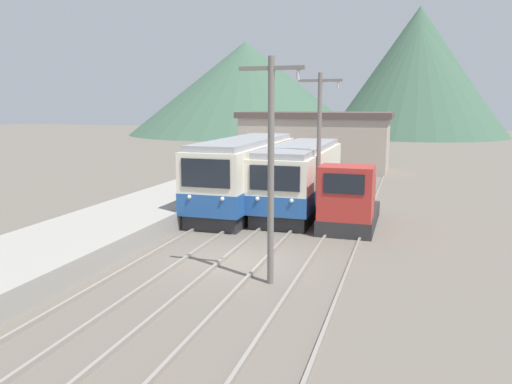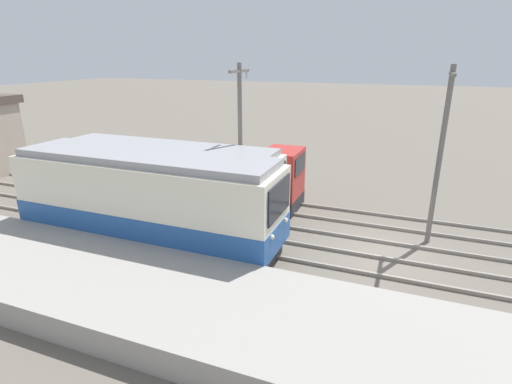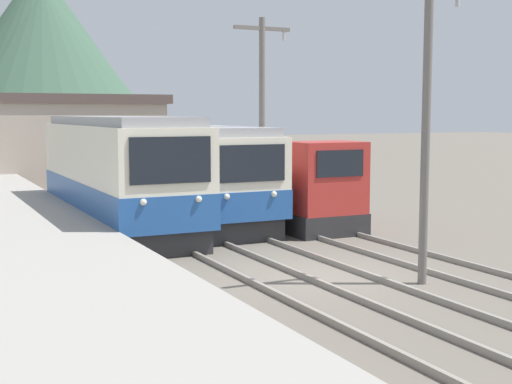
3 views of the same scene
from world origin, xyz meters
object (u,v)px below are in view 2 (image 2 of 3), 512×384
commuter_train_left (148,204)px  catenary_mast_mid (240,136)px  catenary_mast_near (441,151)px  commuter_train_center (167,184)px  shunting_locomotive (253,182)px

commuter_train_left → catenary_mast_mid: 5.22m
catenary_mast_near → catenary_mast_mid: 8.31m
commuter_train_center → catenary_mast_near: catenary_mast_near is taller
catenary_mast_near → shunting_locomotive: bearing=79.8°
commuter_train_left → catenary_mast_mid: size_ratio=1.55×
catenary_mast_mid → shunting_locomotive: bearing=-1.8°
shunting_locomotive → catenary_mast_near: 8.80m
shunting_locomotive → commuter_train_left: bearing=159.7°
shunting_locomotive → catenary_mast_near: bearing=-100.2°
shunting_locomotive → catenary_mast_mid: 3.01m
commuter_train_left → commuter_train_center: bearing=19.4°
catenary_mast_near → catenary_mast_mid: bearing=90.0°
commuter_train_center → catenary_mast_near: bearing=-82.5°
commuter_train_center → commuter_train_left: bearing=-160.6°
commuter_train_left → catenary_mast_near: (4.31, -10.42, 2.06)m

